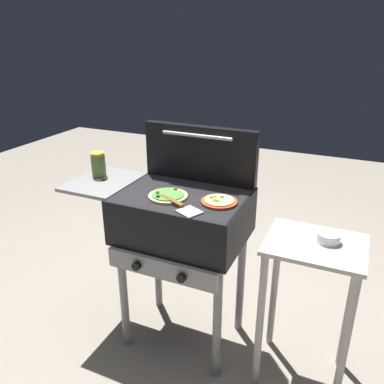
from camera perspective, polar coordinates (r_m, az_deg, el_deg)
The scene contains 9 objects.
ground_plane at distance 2.46m, azimuth -1.13°, elevation -20.01°, with size 8.00×8.00×0.00m, color gray.
grill at distance 2.03m, azimuth -1.71°, elevation -4.04°, with size 0.96×0.53×0.90m.
grill_lid_open at distance 2.10m, azimuth 1.15°, elevation 5.60°, with size 0.63×0.08×0.30m.
pizza_cheese at distance 1.86m, azimuth 3.91°, elevation -1.33°, with size 0.17×0.17×0.03m.
pizza_veggie at distance 1.93m, azimuth -3.52°, elevation -0.52°, with size 0.19×0.19×0.03m.
sauce_jar at distance 2.24m, azimuth -13.43°, elevation 3.87°, with size 0.08×0.08×0.14m.
spatula at distance 1.82m, azimuth -1.91°, elevation -1.98°, with size 0.26×0.17×0.02m.
prep_table at distance 1.98m, azimuth 16.76°, elevation -12.72°, with size 0.44×0.36×0.78m.
topping_bowl_near at distance 1.88m, azimuth 19.22°, elevation -6.29°, with size 0.11×0.11×0.04m.
Camera 1 is at (0.78, -1.63, 1.67)m, focal length 36.71 mm.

